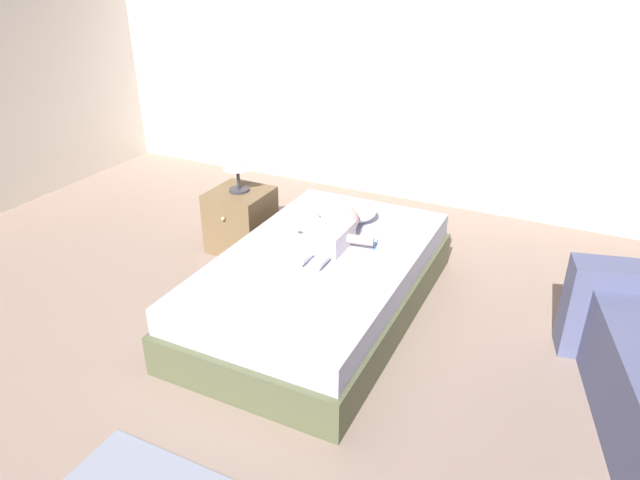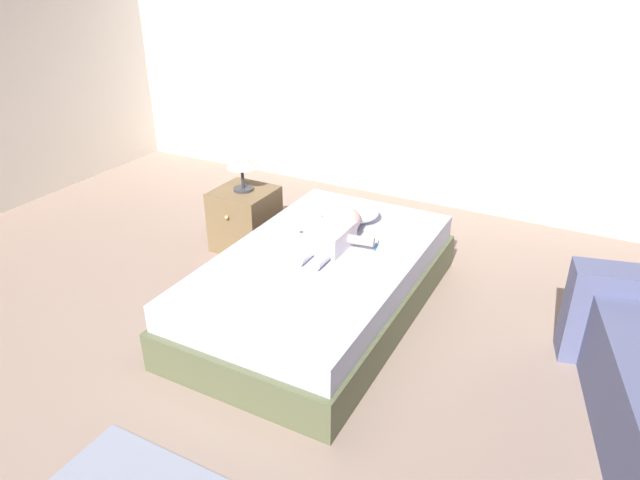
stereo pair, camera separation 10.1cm
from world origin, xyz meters
TOP-DOWN VIEW (x-y plane):
  - ground_plane at (0.00, 0.00)m, footprint 8.00×8.00m
  - wall_behind_bed at (0.00, 3.00)m, footprint 8.00×0.12m
  - bed at (0.23, 0.93)m, footprint 1.14×1.93m
  - pillow at (0.14, 1.48)m, footprint 0.45×0.34m
  - baby at (0.24, 1.12)m, footprint 0.54×0.63m
  - toothbrush at (0.48, 1.20)m, footprint 0.04×0.12m
  - nightstand at (-0.69, 1.45)m, footprint 0.42×0.45m
  - lamp at (-0.69, 1.45)m, footprint 0.22×0.22m

SIDE VIEW (x-z plane):
  - ground_plane at x=0.00m, z-range 0.00..0.00m
  - bed at x=0.23m, z-range 0.00..0.40m
  - nightstand at x=-0.69m, z-range 0.00..0.47m
  - toothbrush at x=0.48m, z-range 0.40..0.43m
  - pillow at x=0.14m, z-range 0.40..0.54m
  - baby at x=0.24m, z-range 0.39..0.57m
  - lamp at x=-0.69m, z-range 0.54..0.81m
  - wall_behind_bed at x=0.00m, z-range 0.00..2.72m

